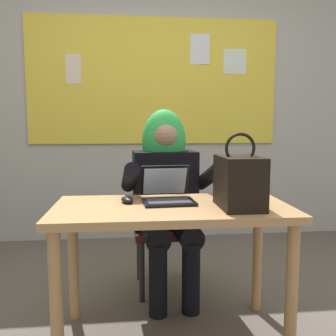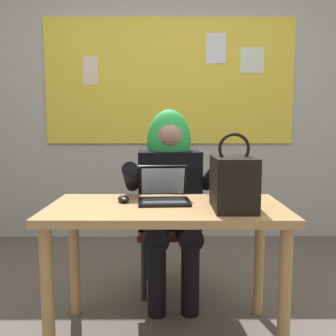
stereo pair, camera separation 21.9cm
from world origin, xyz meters
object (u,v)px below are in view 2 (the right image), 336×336
at_px(chair_at_desk, 169,216).
at_px(computer_mouse, 123,199).
at_px(laptop, 164,193).
at_px(person_costumed, 170,187).
at_px(desk_main, 166,226).
at_px(handbag, 233,182).

height_order(chair_at_desk, computer_mouse, chair_at_desk).
relative_size(laptop, computer_mouse, 3.00).
distance_m(chair_at_desk, person_costumed, 0.26).
distance_m(desk_main, chair_at_desk, 0.68).
distance_m(computer_mouse, handbag, 0.60).
xyz_separation_m(desk_main, handbag, (0.33, -0.09, 0.24)).
xyz_separation_m(laptop, computer_mouse, (-0.22, -0.02, -0.03)).
bearing_deg(desk_main, laptop, 97.66).
xyz_separation_m(chair_at_desk, computer_mouse, (-0.25, -0.59, 0.24)).
bearing_deg(handbag, computer_mouse, 163.14).
bearing_deg(chair_at_desk, computer_mouse, -24.47).
xyz_separation_m(desk_main, laptop, (-0.01, 0.10, 0.15)).
bearing_deg(chair_at_desk, laptop, -4.70).
bearing_deg(laptop, desk_main, -85.56).
bearing_deg(handbag, laptop, 151.11).
relative_size(computer_mouse, handbag, 0.28).
xyz_separation_m(computer_mouse, handbag, (0.56, -0.17, 0.12)).
height_order(desk_main, person_costumed, person_costumed).
bearing_deg(computer_mouse, laptop, -11.55).
xyz_separation_m(desk_main, chair_at_desk, (0.02, 0.67, -0.12)).
height_order(chair_at_desk, laptop, laptop).
bearing_deg(desk_main, person_costumed, 87.27).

